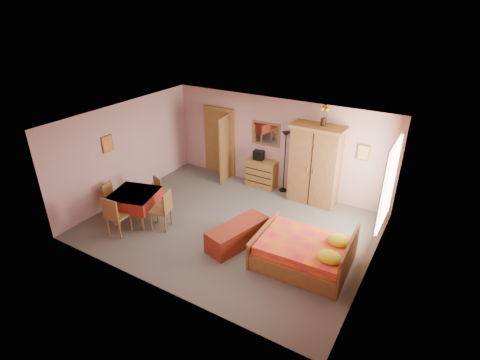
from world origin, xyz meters
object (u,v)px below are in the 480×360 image
Objects in this scene: wall_mirror at (266,134)px; bench at (238,234)px; chest_of_drawers at (262,173)px; sunflower_vase at (324,115)px; chair_west at (114,199)px; chair_north at (153,193)px; floor_lamp at (285,162)px; dining_table at (136,206)px; wardrobe at (315,165)px; stereo at (259,155)px; chair_south at (118,215)px; bed at (304,246)px; chair_east at (160,210)px.

bench is at bearing -74.77° from wall_mirror.
sunflower_vase is at bearing -1.61° from chest_of_drawers.
wall_mirror is 1.05× the size of chair_west.
bench is 1.84× the size of chair_north.
dining_table is at bearing -126.94° from floor_lamp.
wall_mirror is 0.41× the size of wardrobe.
chest_of_drawers reaches higher than dining_table.
chair_south is (-1.60, -3.85, -0.45)m from stereo.
chest_of_drawers is at bearing 60.82° from dining_table.
chair_north is at bearing 175.71° from bed.
chair_east reaches higher than chair_west.
bench is (0.87, -3.01, -1.30)m from wall_mirror.
dining_table is at bearing 77.20° from chair_east.
floor_lamp is 1.83m from sunflower_vase.
dining_table is at bearing -137.67° from sunflower_vase.
wardrobe is at bearing -3.11° from chest_of_drawers.
sunflower_vase reaches higher than bench.
wardrobe is at bearing 104.69° from bed.
stereo is 3.06m from bench.
wall_mirror is at bearing 58.82° from stereo.
chair_north is at bearing -144.94° from sunflower_vase.
chest_of_drawers is 1.04× the size of chair_west.
floor_lamp is 1.79× the size of chair_south.
wall_mirror is 1.91m from sunflower_vase.
chest_of_drawers is 0.82m from floor_lamp.
chair_south is 0.97m from chair_west.
bench is at bearing 8.95° from dining_table.
floor_lamp is at bearing -116.77° from chair_north.
wardrobe is 2.59× the size of chair_west.
chair_west is at bearing -127.60° from chest_of_drawers.
chest_of_drawers is 2.94m from bench.
bed is 1.96× the size of chair_east.
floor_lamp is at bearing 174.14° from sunflower_vase.
dining_table is 0.70m from chair_west.
sunflower_vase is 5.13m from dining_table.
stereo is 4.20m from chair_south.
chair_north is (-0.07, 0.68, 0.03)m from dining_table.
stereo is 3.33m from chair_east.
wall_mirror is 3.51m from chair_north.
wall_mirror is at bearing 171.47° from sunflower_vase.
wardrobe is (1.59, -0.08, 0.66)m from chest_of_drawers.
chair_south is at bearing -112.56° from stereo.
wardrobe is 2.07× the size of dining_table.
chair_north is at bearing -125.13° from wall_mirror.
wall_mirror is at bearing -34.69° from chair_east.
chair_east reaches higher than chest_of_drawers.
bench is 2.71m from dining_table.
bench is 1.52× the size of chair_south.
chest_of_drawers is 2.61m from sunflower_vase.
bench is 1.97m from chair_east.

